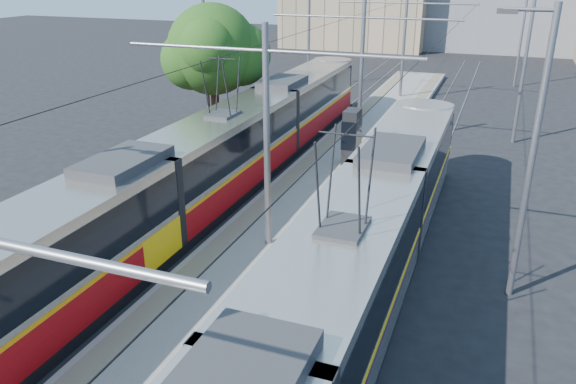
% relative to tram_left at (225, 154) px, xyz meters
% --- Properties ---
extents(platform, '(4.00, 50.00, 0.30)m').
position_rel_tram_left_xyz_m(platform, '(3.60, 4.89, -1.55)').
color(platform, gray).
rests_on(platform, ground).
extents(tactile_strip_left, '(0.70, 50.00, 0.01)m').
position_rel_tram_left_xyz_m(tactile_strip_left, '(2.15, 4.89, -1.40)').
color(tactile_strip_left, gray).
rests_on(tactile_strip_left, platform).
extents(tactile_strip_right, '(0.70, 50.00, 0.01)m').
position_rel_tram_left_xyz_m(tactile_strip_right, '(5.05, 4.89, -1.40)').
color(tactile_strip_right, gray).
rests_on(tactile_strip_right, platform).
extents(rails, '(8.71, 70.00, 0.03)m').
position_rel_tram_left_xyz_m(rails, '(3.60, 4.89, -1.69)').
color(rails, gray).
rests_on(rails, ground).
extents(tram_left, '(2.43, 32.34, 5.50)m').
position_rel_tram_left_xyz_m(tram_left, '(0.00, 0.00, 0.00)').
color(tram_left, black).
rests_on(tram_left, ground).
extents(tram_right, '(2.43, 28.03, 5.50)m').
position_rel_tram_left_xyz_m(tram_right, '(7.20, -8.32, 0.15)').
color(tram_right, black).
rests_on(tram_right, ground).
extents(catenary, '(9.20, 70.00, 7.00)m').
position_rel_tram_left_xyz_m(catenary, '(3.60, 2.05, 2.82)').
color(catenary, slate).
rests_on(catenary, platform).
extents(street_lamps, '(15.18, 38.22, 8.00)m').
position_rel_tram_left_xyz_m(street_lamps, '(3.60, 8.89, 2.48)').
color(street_lamps, slate).
rests_on(street_lamps, ground).
extents(shelter, '(0.71, 1.14, 2.49)m').
position_rel_tram_left_xyz_m(shelter, '(4.04, 4.72, -0.10)').
color(shelter, black).
rests_on(shelter, platform).
extents(tree, '(4.93, 4.56, 7.16)m').
position_rel_tram_left_xyz_m(tree, '(-3.19, 6.06, 3.14)').
color(tree, '#382314').
rests_on(tree, ground).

